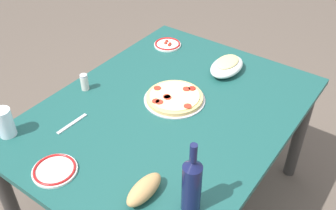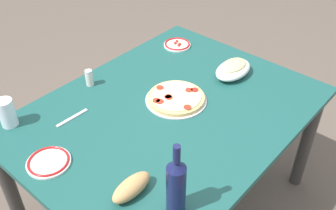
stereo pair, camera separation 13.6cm
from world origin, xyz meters
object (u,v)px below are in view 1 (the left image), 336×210
(spice_shaker, at_px, (84,82))
(dining_table, at_px, (168,125))
(wine_bottle, at_px, (192,184))
(side_plate_far, at_px, (167,44))
(bread_loaf, at_px, (144,189))
(water_glass, at_px, (5,123))
(baked_pasta_dish, at_px, (227,66))
(side_plate_near, at_px, (55,170))
(pepperoni_pizza, at_px, (175,98))

(spice_shaker, bearing_deg, dining_table, 103.67)
(wine_bottle, relative_size, side_plate_far, 1.92)
(dining_table, xyz_separation_m, bread_loaf, (0.47, 0.23, 0.13))
(water_glass, distance_m, side_plate_far, 1.06)
(baked_pasta_dish, height_order, side_plate_near, baked_pasta_dish)
(dining_table, relative_size, water_glass, 10.60)
(wine_bottle, bearing_deg, spice_shaker, -109.84)
(wine_bottle, bearing_deg, water_glass, -80.79)
(wine_bottle, xyz_separation_m, spice_shaker, (-0.30, -0.84, -0.08))
(water_glass, bearing_deg, bread_loaf, 96.98)
(baked_pasta_dish, distance_m, bread_loaf, 0.93)
(water_glass, relative_size, side_plate_near, 0.75)
(water_glass, distance_m, side_plate_near, 0.34)
(dining_table, distance_m, pepperoni_pizza, 0.14)
(bread_loaf, bearing_deg, water_glass, -83.02)
(side_plate_far, bearing_deg, wine_bottle, 39.81)
(side_plate_far, bearing_deg, spice_shaker, -7.15)
(wine_bottle, distance_m, spice_shaker, 0.90)
(dining_table, xyz_separation_m, spice_shaker, (0.11, -0.44, 0.14))
(water_glass, bearing_deg, side_plate_far, 174.28)
(side_plate_near, xyz_separation_m, spice_shaker, (-0.47, -0.31, 0.03))
(pepperoni_pizza, height_order, spice_shaker, spice_shaker)
(wine_bottle, distance_m, water_glass, 0.88)
(baked_pasta_dish, distance_m, water_glass, 1.14)
(bread_loaf, bearing_deg, pepperoni_pizza, -155.72)
(baked_pasta_dish, bearing_deg, bread_loaf, 10.08)
(dining_table, relative_size, pepperoni_pizza, 4.69)
(dining_table, height_order, side_plate_far, side_plate_far)
(baked_pasta_dish, xyz_separation_m, wine_bottle, (0.86, 0.33, 0.09))
(pepperoni_pizza, height_order, bread_loaf, bread_loaf)
(side_plate_near, bearing_deg, side_plate_far, -167.99)
(side_plate_near, bearing_deg, pepperoni_pizza, 170.12)
(dining_table, relative_size, spice_shaker, 16.36)
(baked_pasta_dish, xyz_separation_m, side_plate_near, (1.03, -0.20, -0.03))
(pepperoni_pizza, height_order, water_glass, water_glass)
(side_plate_far, bearing_deg, water_glass, -5.72)
(wine_bottle, distance_m, bread_loaf, 0.20)
(dining_table, distance_m, baked_pasta_dish, 0.48)
(pepperoni_pizza, distance_m, baked_pasta_dish, 0.38)
(dining_table, height_order, pepperoni_pizza, pepperoni_pizza)
(dining_table, distance_m, bread_loaf, 0.53)
(water_glass, height_order, side_plate_near, water_glass)
(side_plate_far, bearing_deg, dining_table, 36.04)
(dining_table, distance_m, spice_shaker, 0.48)
(bread_loaf, bearing_deg, dining_table, -153.99)
(dining_table, relative_size, baked_pasta_dish, 5.93)
(baked_pasta_dish, xyz_separation_m, water_glass, (1.01, -0.54, 0.03))
(side_plate_far, bearing_deg, pepperoni_pizza, 39.46)
(pepperoni_pizza, distance_m, side_plate_near, 0.67)
(water_glass, relative_size, side_plate_far, 0.83)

